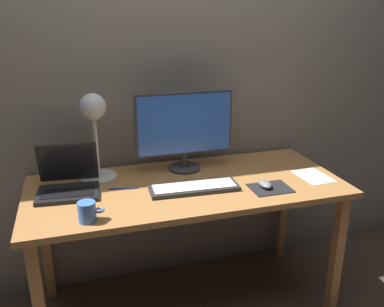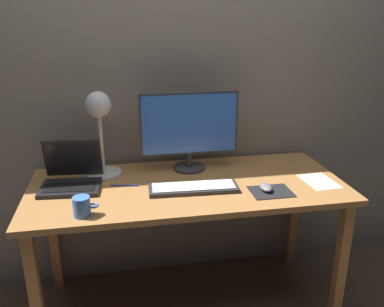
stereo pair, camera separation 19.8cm
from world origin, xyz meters
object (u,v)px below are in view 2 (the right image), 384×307
desk_lamp (99,120)px  coffee_mug (82,207)px  mouse (266,187)px  pen (125,185)px  monitor (189,127)px  laptop (72,173)px  keyboard_main (194,188)px

desk_lamp → coffee_mug: (-0.08, -0.46, -0.26)m
mouse → pen: size_ratio=0.69×
monitor → laptop: (-0.62, -0.11, -0.18)m
keyboard_main → desk_lamp: bearing=146.9°
pen → monitor: bearing=25.6°
monitor → mouse: size_ratio=5.58×
monitor → coffee_mug: 0.74m
coffee_mug → laptop: bearing=101.7°
monitor → keyboard_main: size_ratio=1.20×
desk_lamp → keyboard_main: bearing=-33.1°
desk_lamp → mouse: 0.91m
keyboard_main → desk_lamp: (-0.44, 0.29, 0.29)m
mouse → pen: bearing=164.6°
pen → desk_lamp: bearing=121.5°
keyboard_main → pen: 0.35m
monitor → keyboard_main: bearing=-96.0°
monitor → desk_lamp: (-0.47, 0.00, 0.06)m
laptop → desk_lamp: size_ratio=0.68×
keyboard_main → desk_lamp: size_ratio=0.99×
laptop → mouse: (0.94, -0.25, -0.04)m
desk_lamp → mouse: bearing=-24.7°
desk_lamp → laptop: bearing=-143.9°
desk_lamp → coffee_mug: desk_lamp is taller
keyboard_main → coffee_mug: (-0.52, -0.17, 0.03)m
monitor → laptop: 0.66m
keyboard_main → monitor: bearing=84.0°
keyboard_main → pen: (-0.33, 0.11, -0.01)m
laptop → coffee_mug: bearing=-78.3°
monitor → pen: bearing=-154.4°
desk_lamp → pen: size_ratio=3.23×
keyboard_main → laptop: (-0.59, 0.18, 0.05)m
coffee_mug → pen: bearing=56.9°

